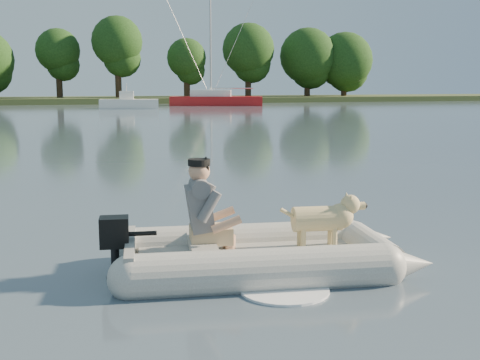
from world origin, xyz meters
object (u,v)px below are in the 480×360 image
object	(u,v)px
motorboat	(129,97)
sailboat	(216,100)
dinghy	(263,220)
man	(201,205)
dog	(317,223)

from	to	relation	value
motorboat	sailboat	world-z (taller)	sailboat
motorboat	sailboat	xyz separation A→B (m)	(8.80, 4.71, -0.45)
dinghy	sailboat	size ratio (longest dim) A/B	0.38
dinghy	sailboat	bearing A→B (deg)	83.70
man	dog	xyz separation A→B (m)	(1.34, -0.18, -0.26)
motorboat	dog	bearing A→B (deg)	-85.34
man	sailboat	bearing A→B (deg)	82.92
sailboat	dog	bearing A→B (deg)	-85.11
sailboat	dinghy	bearing A→B (deg)	-85.82
man	sailboat	world-z (taller)	sailboat
dog	sailboat	distance (m)	51.70
motorboat	sailboat	bearing A→B (deg)	36.52
man	sailboat	size ratio (longest dim) A/B	0.09
dog	motorboat	world-z (taller)	motorboat
dinghy	motorboat	size ratio (longest dim) A/B	0.91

